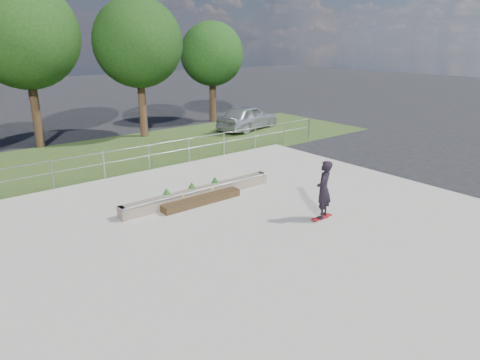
# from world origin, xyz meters

# --- Properties ---
(ground) EXTENTS (120.00, 120.00, 0.00)m
(ground) POSITION_xyz_m (0.00, 0.00, 0.00)
(ground) COLOR black
(ground) RESTS_ON ground
(grass_verge) EXTENTS (30.00, 8.00, 0.02)m
(grass_verge) POSITION_xyz_m (0.00, 11.00, 0.01)
(grass_verge) COLOR #2E451B
(grass_verge) RESTS_ON ground
(concrete_slab) EXTENTS (15.00, 15.00, 0.06)m
(concrete_slab) POSITION_xyz_m (0.00, 0.00, 0.03)
(concrete_slab) COLOR #A09A8E
(concrete_slab) RESTS_ON ground
(fence) EXTENTS (20.06, 0.06, 1.20)m
(fence) POSITION_xyz_m (0.00, 7.50, 0.77)
(fence) COLOR gray
(fence) RESTS_ON ground
(tree_mid_left) EXTENTS (5.25, 5.25, 8.25)m
(tree_mid_left) POSITION_xyz_m (-2.50, 15.00, 5.61)
(tree_mid_left) COLOR black
(tree_mid_left) RESTS_ON ground
(tree_mid_right) EXTENTS (4.90, 4.90, 7.70)m
(tree_mid_right) POSITION_xyz_m (3.00, 14.00, 5.23)
(tree_mid_right) COLOR #362115
(tree_mid_right) RESTS_ON ground
(tree_far_right) EXTENTS (4.20, 4.20, 6.60)m
(tree_far_right) POSITION_xyz_m (9.00, 15.50, 4.48)
(tree_far_right) COLOR #301E13
(tree_far_right) RESTS_ON ground
(grind_ledge) EXTENTS (6.00, 0.44, 0.43)m
(grind_ledge) POSITION_xyz_m (-0.27, 3.18, 0.26)
(grind_ledge) COLOR #66584B
(grind_ledge) RESTS_ON concrete_slab
(planter_bed) EXTENTS (3.00, 1.20, 0.61)m
(planter_bed) POSITION_xyz_m (-0.47, 3.18, 0.24)
(planter_bed) COLOR black
(planter_bed) RESTS_ON concrete_slab
(skateboarder) EXTENTS (0.80, 0.69, 1.91)m
(skateboarder) POSITION_xyz_m (1.72, -0.72, 1.05)
(skateboarder) COLOR silver
(skateboarder) RESTS_ON concrete_slab
(parked_car) EXTENTS (4.86, 2.87, 1.55)m
(parked_car) POSITION_xyz_m (8.99, 11.72, 0.78)
(parked_car) COLOR #A2A6AB
(parked_car) RESTS_ON ground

